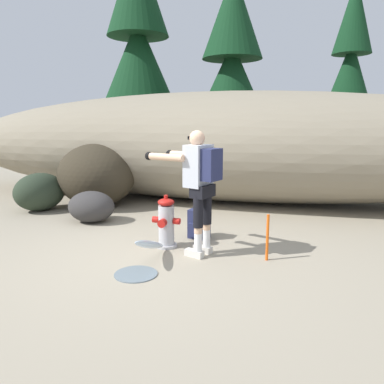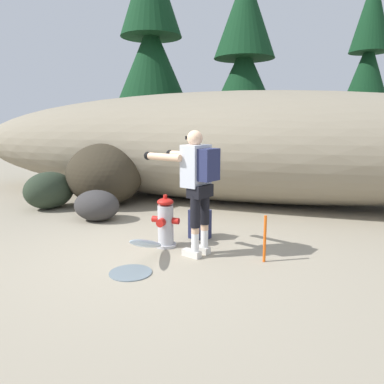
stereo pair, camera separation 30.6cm
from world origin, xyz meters
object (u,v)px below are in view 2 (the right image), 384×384
at_px(fire_hydrant, 165,223).
at_px(utility_worker, 196,177).
at_px(boulder_large, 49,190).
at_px(survey_stake, 265,239).
at_px(boulder_mid, 105,174).
at_px(boulder_small, 97,205).
at_px(spare_backpack, 200,224).

distance_m(fire_hydrant, utility_worker, 0.88).
height_order(fire_hydrant, boulder_large, boulder_large).
height_order(boulder_large, survey_stake, boulder_large).
distance_m(fire_hydrant, survey_stake, 1.42).
height_order(boulder_mid, boulder_small, boulder_mid).
xyz_separation_m(utility_worker, spare_backpack, (-0.18, 0.69, -0.82)).
height_order(utility_worker, boulder_large, utility_worker).
xyz_separation_m(spare_backpack, boulder_small, (-2.06, 0.37, 0.06)).
xyz_separation_m(boulder_large, boulder_mid, (0.89, 0.68, 0.28)).
bearing_deg(survey_stake, boulder_large, 161.81).
bearing_deg(spare_backpack, boulder_large, -94.13).
relative_size(spare_backpack, boulder_large, 0.46).
xyz_separation_m(fire_hydrant, boulder_mid, (-2.29, 2.06, 0.31)).
relative_size(boulder_mid, survey_stake, 2.68).
bearing_deg(boulder_small, fire_hydrant, -27.36).
height_order(fire_hydrant, boulder_small, fire_hydrant).
distance_m(spare_backpack, boulder_large, 3.62).
height_order(spare_backpack, boulder_small, boulder_small).
relative_size(spare_backpack, boulder_mid, 0.29).
relative_size(utility_worker, boulder_mid, 1.02).
xyz_separation_m(utility_worker, survey_stake, (0.90, 0.04, -0.74)).
bearing_deg(utility_worker, fire_hydrant, 0.46).
bearing_deg(utility_worker, boulder_large, -4.07).
bearing_deg(boulder_large, fire_hydrant, -23.51).
distance_m(boulder_mid, boulder_small, 1.35).
bearing_deg(boulder_small, spare_backpack, -10.22).
xyz_separation_m(utility_worker, boulder_mid, (-2.80, 2.23, -0.38)).
bearing_deg(boulder_small, utility_worker, -25.39).
bearing_deg(fire_hydrant, utility_worker, -18.28).
bearing_deg(survey_stake, fire_hydrant, 174.93).
xyz_separation_m(boulder_large, boulder_small, (1.45, -0.49, -0.10)).
distance_m(utility_worker, survey_stake, 1.16).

